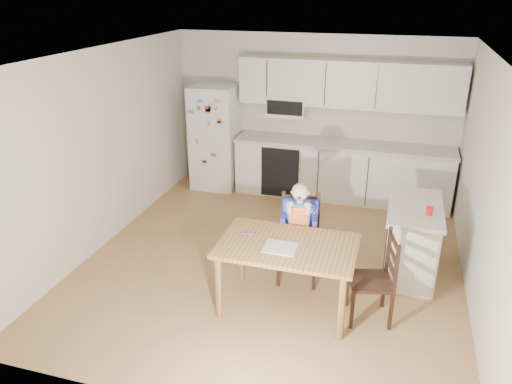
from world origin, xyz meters
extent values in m
cube|color=olive|center=(0.00, 0.00, -0.01)|extent=(4.50, 5.00, 0.01)
cube|color=beige|center=(0.00, 2.50, 1.25)|extent=(4.50, 0.02, 2.50)
cube|color=beige|center=(-2.25, 0.00, 1.25)|extent=(0.02, 5.00, 2.50)
cube|color=beige|center=(2.25, 0.00, 1.25)|extent=(0.02, 5.00, 2.50)
cube|color=white|center=(0.00, 0.00, 2.50)|extent=(4.50, 5.00, 0.01)
cube|color=silver|center=(-1.55, 2.15, 0.85)|extent=(0.72, 0.70, 1.70)
cube|color=silver|center=(0.53, 2.20, 0.43)|extent=(3.34, 0.60, 0.86)
cube|color=beige|center=(0.53, 2.19, 0.89)|extent=(3.37, 0.62, 0.05)
cube|color=black|center=(-0.39, 1.89, 0.43)|extent=(0.60, 0.02, 0.80)
cube|color=silver|center=(0.53, 2.33, 1.80)|extent=(3.34, 0.34, 0.70)
cube|color=silver|center=(-0.39, 2.30, 1.42)|extent=(0.60, 0.38, 0.33)
cube|color=silver|center=(1.62, 0.20, 0.40)|extent=(0.55, 1.10, 0.81)
cube|color=beige|center=(1.62, 0.20, 0.83)|extent=(0.61, 1.16, 0.05)
cylinder|color=red|center=(1.75, -0.01, 0.90)|extent=(0.07, 0.07, 0.09)
cube|color=brown|center=(0.37, -0.91, 0.73)|extent=(1.40, 0.90, 0.04)
cylinder|color=brown|center=(-0.25, -1.28, 0.36)|extent=(0.07, 0.07, 0.71)
cylinder|color=brown|center=(-0.25, -0.54, 0.36)|extent=(0.07, 0.07, 0.71)
cylinder|color=brown|center=(1.00, -1.28, 0.36)|extent=(0.07, 0.07, 0.71)
cylinder|color=brown|center=(1.00, -0.54, 0.36)|extent=(0.07, 0.07, 0.71)
cube|color=#A8A8AD|center=(0.32, -1.01, 0.76)|extent=(0.32, 0.28, 0.01)
cylinder|color=#2A31C4|center=(-0.08, -0.81, 0.76)|extent=(0.12, 0.06, 0.02)
cube|color=black|center=(0.37, -0.34, 0.46)|extent=(0.50, 0.50, 0.03)
cube|color=black|center=(0.20, -0.56, 0.22)|extent=(0.04, 0.04, 0.45)
cube|color=black|center=(0.15, -0.16, 0.22)|extent=(0.04, 0.04, 0.45)
cube|color=black|center=(0.60, -0.52, 0.22)|extent=(0.04, 0.04, 0.45)
cube|color=black|center=(0.55, -0.12, 0.22)|extent=(0.04, 0.04, 0.45)
cube|color=black|center=(0.35, -0.14, 0.74)|extent=(0.45, 0.09, 0.53)
cube|color=#2A31C4|center=(0.37, -0.34, 0.53)|extent=(0.44, 0.41, 0.11)
cube|color=#2A31C4|center=(0.36, -0.19, 0.76)|extent=(0.41, 0.11, 0.36)
cube|color=#535CDE|center=(0.38, -0.36, 0.59)|extent=(0.34, 0.31, 0.02)
cube|color=#2C63B7|center=(0.37, -0.33, 0.83)|extent=(0.25, 0.18, 0.28)
cube|color=#E94A34|center=(0.38, -0.40, 0.82)|extent=(0.20, 0.04, 0.21)
sphere|color=beige|center=(0.37, -0.34, 1.09)|extent=(0.20, 0.20, 0.18)
ellipsoid|color=olive|center=(0.37, -0.34, 1.11)|extent=(0.20, 0.19, 0.15)
cube|color=black|center=(1.22, -0.86, 0.43)|extent=(0.51, 0.51, 0.03)
cube|color=black|center=(1.00, -0.72, 0.21)|extent=(0.04, 0.04, 0.42)
cube|color=black|center=(1.36, -0.63, 0.21)|extent=(0.04, 0.04, 0.42)
cube|color=black|center=(1.08, -1.09, 0.21)|extent=(0.04, 0.04, 0.42)
cube|color=black|center=(1.45, -1.00, 0.21)|extent=(0.04, 0.04, 0.42)
cube|color=black|center=(1.41, -0.82, 0.70)|extent=(0.13, 0.42, 0.50)
camera|label=1|loc=(1.33, -5.28, 3.21)|focal=35.00mm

